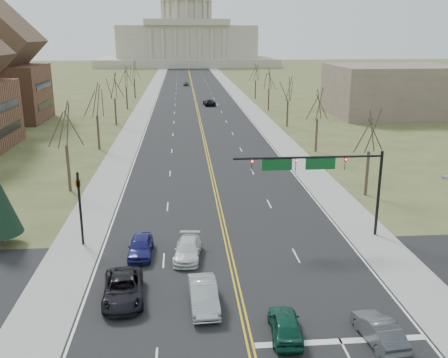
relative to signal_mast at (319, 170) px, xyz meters
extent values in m
plane|color=#444924|center=(-7.45, -13.50, -5.76)|extent=(600.00, 600.00, 0.00)
cube|color=black|center=(-7.45, 96.50, -5.76)|extent=(20.00, 380.00, 0.01)
cube|color=black|center=(-7.45, -7.50, -5.76)|extent=(120.00, 14.00, 0.01)
cube|color=gray|center=(-19.45, 96.50, -5.75)|extent=(4.00, 380.00, 0.03)
cube|color=gray|center=(4.55, 96.50, -5.75)|extent=(4.00, 380.00, 0.03)
cube|color=gold|center=(-7.45, 96.50, -5.75)|extent=(0.42, 380.00, 0.01)
cube|color=silver|center=(-17.25, 96.50, -5.75)|extent=(0.15, 380.00, 0.01)
cube|color=silver|center=(2.35, 96.50, -5.75)|extent=(0.15, 380.00, 0.01)
cube|color=silver|center=(-2.45, -14.50, -5.75)|extent=(9.50, 0.50, 0.01)
cube|color=#BFB49F|center=(-7.45, 236.50, -3.76)|extent=(90.00, 60.00, 4.00)
cube|color=#BFB49F|center=(-7.45, 236.50, 6.24)|extent=(70.00, 40.00, 16.00)
cube|color=#BFB49F|center=(-7.45, 216.00, 15.74)|extent=(42.00, 3.00, 3.00)
cylinder|color=#BFB49F|center=(-7.45, 236.50, 20.24)|extent=(24.00, 24.00, 12.00)
cylinder|color=#BFB49F|center=(-7.45, 236.50, 27.04)|extent=(27.00, 27.00, 1.60)
cylinder|color=black|center=(5.05, 0.00, -2.16)|extent=(0.24, 0.24, 7.20)
cylinder|color=black|center=(-0.95, 0.00, 1.04)|extent=(12.00, 0.18, 0.18)
imported|color=black|center=(2.05, 0.00, 0.49)|extent=(0.35, 0.40, 1.10)
sphere|color=#FF0C0C|center=(2.05, -0.15, 0.84)|extent=(0.18, 0.18, 0.18)
imported|color=black|center=(-1.95, 0.00, 0.49)|extent=(0.35, 0.40, 1.10)
sphere|color=#FF0C0C|center=(-1.95, -0.15, 0.84)|extent=(0.18, 0.18, 0.18)
imported|color=black|center=(-5.45, 0.00, 0.49)|extent=(0.35, 0.40, 1.10)
sphere|color=#FF0C0C|center=(-5.45, -0.15, 0.84)|extent=(0.18, 0.18, 0.18)
cube|color=#0C4C1E|center=(0.05, 0.00, 0.49)|extent=(2.40, 0.12, 0.90)
cube|color=#0C4C1E|center=(-3.45, 0.00, 0.49)|extent=(2.40, 0.12, 0.90)
cylinder|color=black|center=(-18.95, 0.00, -2.76)|extent=(0.20, 0.20, 6.00)
imported|color=black|center=(-18.95, 0.00, -0.56)|extent=(0.32, 0.36, 0.99)
cube|color=gray|center=(3.05, -13.50, 3.19)|extent=(0.60, 0.25, 0.15)
cylinder|color=#3A2E22|center=(8.05, 10.50, -3.42)|extent=(0.32, 0.32, 4.68)
cylinder|color=#3A2E22|center=(-22.95, 14.50, -3.29)|extent=(0.32, 0.32, 4.95)
cylinder|color=#3A2E22|center=(8.05, 30.50, -3.42)|extent=(0.32, 0.32, 4.68)
cylinder|color=#3A2E22|center=(-22.95, 34.50, -3.29)|extent=(0.32, 0.32, 4.95)
cylinder|color=#3A2E22|center=(8.05, 50.50, -3.42)|extent=(0.32, 0.32, 4.68)
cylinder|color=#3A2E22|center=(-22.95, 54.50, -3.29)|extent=(0.32, 0.32, 4.95)
cylinder|color=#3A2E22|center=(8.05, 70.50, -3.42)|extent=(0.32, 0.32, 4.68)
cylinder|color=#3A2E22|center=(-22.95, 74.50, -3.29)|extent=(0.32, 0.32, 4.95)
cylinder|color=#3A2E22|center=(8.05, 90.50, -3.42)|extent=(0.32, 0.32, 4.68)
cylinder|color=#3A2E22|center=(-22.95, 94.50, -3.29)|extent=(0.32, 0.32, 4.95)
cylinder|color=#3A2E22|center=(-25.45, 0.50, -5.26)|extent=(0.36, 0.36, 1.00)
cube|color=black|center=(-35.90, 36.50, -2.91)|extent=(0.10, 9.80, 1.20)
cube|color=black|center=(-35.90, 36.50, 0.41)|extent=(0.10, 9.80, 1.20)
cube|color=black|center=(-36.90, 60.50, -2.61)|extent=(0.10, 9.80, 1.20)
cube|color=black|center=(-36.90, 60.50, 1.06)|extent=(0.10, 9.80, 1.20)
cube|color=brown|center=(32.55, 62.50, -0.76)|extent=(25.00, 20.00, 10.00)
imported|color=#0E3F2F|center=(-5.40, -13.76, -5.05)|extent=(1.92, 4.23, 1.41)
imported|color=#43464A|center=(-0.43, -14.70, -5.05)|extent=(1.94, 4.39, 1.40)
imported|color=#A1A5A9|center=(-9.77, -10.23, -4.97)|extent=(1.88, 4.80, 1.56)
imported|color=black|center=(-14.78, -8.99, -5.00)|extent=(2.92, 5.57, 1.50)
imported|color=silver|center=(-10.64, -3.20, -5.08)|extent=(2.35, 4.77, 1.33)
imported|color=navy|center=(-14.19, -2.47, -5.01)|extent=(1.83, 4.37, 1.48)
imported|color=black|center=(-4.50, 78.99, -5.02)|extent=(2.98, 5.51, 1.47)
imported|color=#45474C|center=(-9.43, 125.55, -5.06)|extent=(1.72, 4.08, 1.38)
camera|label=1|loc=(-10.81, -37.59, 10.46)|focal=40.00mm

